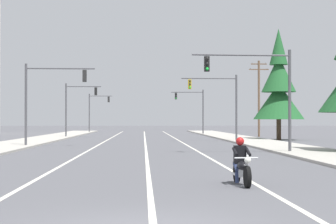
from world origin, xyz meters
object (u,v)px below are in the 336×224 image
motorcycle_with_rider (241,166)px  conifer_tree_right_verge_far (279,89)px  traffic_signal_far_right (194,105)px  traffic_signal_far_left (96,107)px  utility_pole_right_far (259,96)px  traffic_signal_near_right (261,84)px  traffic_signal_near_left (46,92)px  traffic_signal_mid_right (220,97)px  traffic_signal_mid_left (76,102)px

motorcycle_with_rider → conifer_tree_right_verge_far: (10.54, 41.11, 4.53)m
motorcycle_with_rider → traffic_signal_far_right: 64.35m
traffic_signal_far_left → utility_pole_right_far: 32.81m
motorcycle_with_rider → traffic_signal_near_right: (3.99, 17.08, 3.58)m
traffic_signal_near_left → traffic_signal_far_right: same height
traffic_signal_mid_right → conifer_tree_right_verge_far: (6.39, 4.17, 1.00)m
motorcycle_with_rider → utility_pole_right_far: utility_pole_right_far is taller
traffic_signal_mid_left → conifer_tree_right_verge_far: 23.42m
traffic_signal_near_left → conifer_tree_right_verge_far: bearing=34.6°
traffic_signal_mid_right → utility_pole_right_far: utility_pole_right_far is taller
traffic_signal_mid_left → traffic_signal_far_left: same height
traffic_signal_near_left → traffic_signal_far_left: size_ratio=1.00×
traffic_signal_far_left → utility_pole_right_far: utility_pole_right_far is taller
traffic_signal_near_left → traffic_signal_mid_left: size_ratio=1.00×
traffic_signal_far_right → conifer_tree_right_verge_far: 23.96m
traffic_signal_near_left → traffic_signal_mid_right: (14.39, 10.15, 0.00)m
traffic_signal_mid_left → utility_pole_right_far: (21.56, 2.07, 0.87)m
traffic_signal_far_left → traffic_signal_far_right: bearing=-43.2°
traffic_signal_near_left → traffic_signal_far_right: 39.96m
traffic_signal_mid_left → utility_pole_right_far: size_ratio=0.68×
motorcycle_with_rider → utility_pole_right_far: bearing=78.4°
traffic_signal_near_right → traffic_signal_near_left: 17.24m
traffic_signal_mid_left → traffic_signal_far_left: size_ratio=1.00×
motorcycle_with_rider → conifer_tree_right_verge_far: 42.68m
traffic_signal_mid_right → traffic_signal_far_left: same height
traffic_signal_mid_left → traffic_signal_near_left: bearing=-88.9°
traffic_signal_mid_right → traffic_signal_mid_left: same height
motorcycle_with_rider → traffic_signal_far_left: size_ratio=0.35×
traffic_signal_far_right → traffic_signal_far_left: 19.97m
traffic_signal_far_right → conifer_tree_right_verge_far: size_ratio=0.56×
traffic_signal_near_right → conifer_tree_right_verge_far: 24.92m
traffic_signal_near_right → traffic_signal_far_right: size_ratio=1.00×
utility_pole_right_far → traffic_signal_near_left: bearing=-128.9°
traffic_signal_far_right → utility_pole_right_far: utility_pole_right_far is taller
motorcycle_with_rider → traffic_signal_far_left: (-10.58, 77.79, 3.44)m
traffic_signal_near_left → conifer_tree_right_verge_far: conifer_tree_right_verge_far is taller
traffic_signal_near_right → traffic_signal_mid_left: 36.86m
traffic_signal_mid_left → traffic_signal_near_right: bearing=-66.5°
traffic_signal_far_right → motorcycle_with_rider: bearing=-93.6°
motorcycle_with_rider → traffic_signal_mid_left: size_ratio=0.35×
motorcycle_with_rider → traffic_signal_far_left: 78.58m
motorcycle_with_rider → traffic_signal_near_right: 17.90m
traffic_signal_near_right → traffic_signal_mid_right: bearing=89.6°
motorcycle_with_rider → conifer_tree_right_verge_far: conifer_tree_right_verge_far is taller
traffic_signal_far_right → utility_pole_right_far: size_ratio=0.68×
traffic_signal_mid_right → traffic_signal_far_left: (-14.72, 40.84, -0.10)m
traffic_signal_near_right → traffic_signal_mid_left: (-14.71, 33.80, -0.12)m
traffic_signal_mid_left → traffic_signal_far_right: 19.79m
traffic_signal_near_left → conifer_tree_right_verge_far: (20.78, 14.31, 1.00)m
traffic_signal_near_right → traffic_signal_far_right: (-0.00, 47.05, -0.09)m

